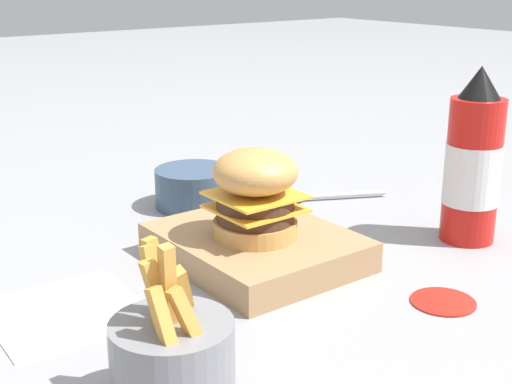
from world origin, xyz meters
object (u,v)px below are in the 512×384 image
serving_board (256,247)px  side_bowl (194,186)px  fries_basket (173,360)px  burger (255,193)px  spoon (305,197)px  ketchup_bottle (473,165)px

serving_board → side_bowl: 0.22m
serving_board → fries_basket: (0.19, -0.23, 0.02)m
burger → side_bowl: size_ratio=0.93×
serving_board → fries_basket: size_ratio=1.62×
spoon → serving_board: bearing=61.3°
serving_board → ketchup_bottle: bearing=67.5°
ketchup_bottle → fries_basket: ketchup_bottle is taller
burger → fries_basket: size_ratio=0.74×
ketchup_bottle → side_bowl: (-0.32, -0.21, -0.07)m
serving_board → fries_basket: 0.30m
spoon → burger: bearing=62.0°
side_bowl → spoon: side_bowl is taller
fries_basket → spoon: fries_basket is taller
serving_board → spoon: (-0.13, 0.19, -0.01)m
burger → spoon: size_ratio=0.65×
ketchup_bottle → fries_basket: 0.49m
burger → serving_board: bearing=138.9°
ketchup_bottle → spoon: size_ratio=1.38×
burger → side_bowl: 0.24m
burger → ketchup_bottle: (0.10, 0.26, 0.01)m
fries_basket → spoon: bearing=127.8°
side_bowl → serving_board: bearing=-13.2°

